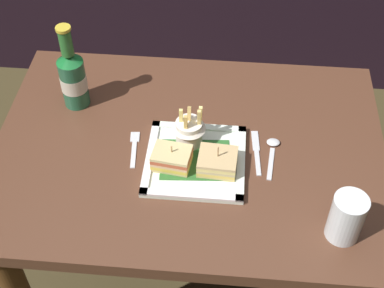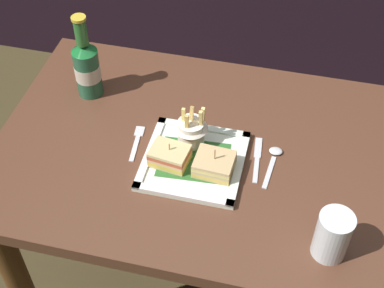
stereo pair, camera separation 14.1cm
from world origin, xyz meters
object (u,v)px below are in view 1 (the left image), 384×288
(water_glass, at_px, (346,220))
(beer_bottle, at_px, (73,77))
(sandwich_half_right, at_px, (217,162))
(square_plate, at_px, (195,161))
(fries_cup, at_px, (191,129))
(sandwich_half_left, at_px, (172,158))
(fork, at_px, (134,147))
(dining_table, at_px, (189,183))
(spoon, at_px, (273,148))
(knife, at_px, (256,150))

(water_glass, bearing_deg, beer_bottle, 151.38)
(sandwich_half_right, distance_m, beer_bottle, 0.47)
(square_plate, bearing_deg, fries_cup, 105.36)
(sandwich_half_left, xyz_separation_m, water_glass, (0.41, -0.17, 0.02))
(sandwich_half_right, height_order, fork, sandwich_half_right)
(sandwich_half_right, height_order, fries_cup, fries_cup)
(dining_table, bearing_deg, fries_cup, 60.13)
(fries_cup, relative_size, beer_bottle, 0.47)
(sandwich_half_left, relative_size, water_glass, 0.83)
(fries_cup, bearing_deg, square_plate, -74.64)
(sandwich_half_left, height_order, water_glass, water_glass)
(fries_cup, xyz_separation_m, spoon, (0.21, 0.00, -0.06))
(fork, relative_size, spoon, 0.91)
(sandwich_half_right, bearing_deg, knife, 37.41)
(beer_bottle, height_order, fork, beer_bottle)
(square_plate, height_order, sandwich_half_right, sandwich_half_right)
(fries_cup, xyz_separation_m, knife, (0.17, -0.01, -0.06))
(dining_table, xyz_separation_m, fork, (-0.14, -0.01, 0.15))
(knife, distance_m, spoon, 0.04)
(beer_bottle, distance_m, water_glass, 0.80)
(fries_cup, height_order, fork, fries_cup)
(water_glass, bearing_deg, fork, 156.40)
(knife, bearing_deg, water_glass, -50.84)
(fork, bearing_deg, spoon, 3.82)
(dining_table, relative_size, sandwich_half_right, 10.28)
(water_glass, height_order, spoon, water_glass)
(sandwich_half_left, relative_size, fries_cup, 0.85)
(fork, bearing_deg, sandwich_half_right, -15.10)
(beer_bottle, relative_size, fork, 1.99)
(dining_table, relative_size, square_plate, 4.07)
(knife, height_order, spoon, spoon)
(sandwich_half_left, height_order, spoon, sandwich_half_left)
(fries_cup, bearing_deg, beer_bottle, 157.84)
(sandwich_half_right, distance_m, spoon, 0.16)
(square_plate, bearing_deg, knife, 19.11)
(fork, distance_m, spoon, 0.36)
(sandwich_half_right, bearing_deg, fork, 164.90)
(square_plate, bearing_deg, water_glass, -28.01)
(dining_table, distance_m, sandwich_half_left, 0.20)
(fork, bearing_deg, dining_table, 5.24)
(fries_cup, bearing_deg, sandwich_half_left, -116.44)
(dining_table, height_order, sandwich_half_left, sandwich_half_left)
(dining_table, bearing_deg, sandwich_half_left, -116.02)
(dining_table, bearing_deg, water_glass, -32.58)
(sandwich_half_left, distance_m, water_glass, 0.44)
(dining_table, xyz_separation_m, fries_cup, (0.00, 0.01, 0.21))
(spoon, bearing_deg, dining_table, -177.12)
(fries_cup, bearing_deg, dining_table, -119.87)
(sandwich_half_right, bearing_deg, beer_bottle, 151.93)
(sandwich_half_left, bearing_deg, fork, 150.87)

